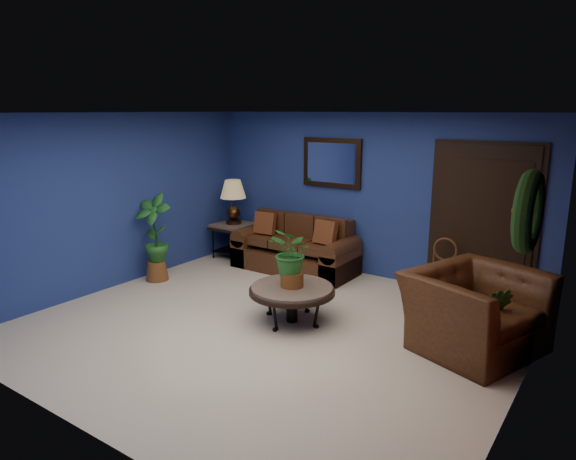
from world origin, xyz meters
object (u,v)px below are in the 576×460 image
Objects in this scene: end_table at (234,231)px; table_lamp at (233,197)px; side_chair at (442,265)px; sofa at (297,252)px; armchair at (475,311)px; coffee_table at (292,291)px.

end_table is 0.62m from table_lamp.
table_lamp is at bearing -179.14° from side_chair.
table_lamp is (-1.31, -0.02, 0.78)m from sofa.
end_table is at bearing 94.35° from armchair.
side_chair is (1.23, 1.82, 0.08)m from coffee_table.
armchair is at bearing -15.64° from end_table.
coffee_table is at bearing -58.07° from sofa.
table_lamp reaches higher than end_table.
end_table is 0.79× the size of side_chair.
sofa is at bearing 1.08° from table_lamp.
armchair is at bearing -15.64° from table_lamp.
armchair is (2.03, 0.51, 0.04)m from coffee_table.
coffee_table is at bearing -36.00° from table_lamp.
sofa is 1.32m from end_table.
end_table is 4.62m from armchair.
table_lamp is at bearing 180.00° from end_table.
end_table is 0.50× the size of armchair.
armchair is (3.14, -1.27, 0.14)m from sofa.
end_table is at bearing -179.14° from side_chair.
armchair reaches higher than end_table.
sofa is at bearing 121.93° from coffee_table.
coffee_table is 3.00m from end_table.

